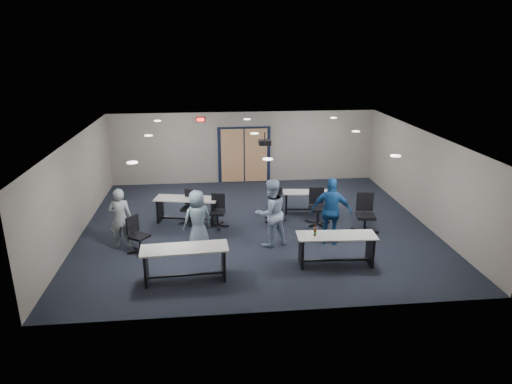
{
  "coord_description": "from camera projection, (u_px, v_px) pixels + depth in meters",
  "views": [
    {
      "loc": [
        -1.29,
        -12.41,
        5.22
      ],
      "look_at": [
        -0.04,
        -0.3,
        1.16
      ],
      "focal_mm": 32.0,
      "sensor_mm": 36.0,
      "label": 1
    }
  ],
  "objects": [
    {
      "name": "person_lightblue",
      "position": [
        271.0,
        213.0,
        11.97
      ],
      "size": [
        1.09,
        0.99,
        1.83
      ],
      "primitive_type": "imported",
      "rotation": [
        0.0,
        0.0,
        3.54
      ],
      "color": "#AAC1E1",
      "rests_on": "floor"
    },
    {
      "name": "double_door",
      "position": [
        244.0,
        155.0,
        17.36
      ],
      "size": [
        2.0,
        0.07,
        2.2
      ],
      "color": "black",
      "rests_on": "back_wall"
    },
    {
      "name": "floor",
      "position": [
        256.0,
        226.0,
        13.48
      ],
      "size": [
        10.0,
        10.0,
        0.0
      ],
      "primitive_type": "plane",
      "color": "black",
      "rests_on": "ground"
    },
    {
      "name": "table_front_right",
      "position": [
        336.0,
        244.0,
        11.02
      ],
      "size": [
        1.94,
        0.74,
        1.06
      ],
      "rotation": [
        0.0,
        0.0,
        -0.06
      ],
      "color": "beige",
      "rests_on": "floor"
    },
    {
      "name": "ceiling",
      "position": [
        256.0,
        136.0,
        12.63
      ],
      "size": [
        10.0,
        9.0,
        0.04
      ],
      "primitive_type": "cube",
      "color": "silver",
      "rests_on": "back_wall"
    },
    {
      "name": "person_gray",
      "position": [
        120.0,
        218.0,
        11.84
      ],
      "size": [
        0.61,
        0.41,
        1.64
      ],
      "primitive_type": "imported",
      "rotation": [
        0.0,
        0.0,
        3.18
      ],
      "color": "gray",
      "rests_on": "floor"
    },
    {
      "name": "chair_back_b",
      "position": [
        217.0,
        211.0,
        13.28
      ],
      "size": [
        0.71,
        0.71,
        0.96
      ],
      "primitive_type": null,
      "rotation": [
        0.0,
        0.0,
        -0.19
      ],
      "color": "black",
      "rests_on": "floor"
    },
    {
      "name": "person_navy",
      "position": [
        331.0,
        211.0,
        12.07
      ],
      "size": [
        1.16,
        0.75,
        1.83
      ],
      "primitive_type": "imported",
      "rotation": [
        0.0,
        0.0,
        2.83
      ],
      "color": "#194A8A",
      "rests_on": "floor"
    },
    {
      "name": "back_wall",
      "position": [
        244.0,
        147.0,
        17.3
      ],
      "size": [
        10.0,
        0.04,
        2.7
      ],
      "primitive_type": "cube",
      "color": "gray",
      "rests_on": "floor"
    },
    {
      "name": "chair_back_c",
      "position": [
        275.0,
        205.0,
        13.7
      ],
      "size": [
        0.7,
        0.7,
        1.0
      ],
      "primitive_type": null,
      "rotation": [
        0.0,
        0.0,
        -0.12
      ],
      "color": "black",
      "rests_on": "floor"
    },
    {
      "name": "left_wall",
      "position": [
        76.0,
        188.0,
        12.57
      ],
      "size": [
        0.04,
        9.0,
        2.7
      ],
      "primitive_type": "cube",
      "color": "gray",
      "rests_on": "floor"
    },
    {
      "name": "ceiling_can_lights",
      "position": [
        255.0,
        135.0,
        12.88
      ],
      "size": [
        6.24,
        5.74,
        0.02
      ],
      "primitive_type": null,
      "color": "white",
      "rests_on": "ceiling"
    },
    {
      "name": "chair_loose_left",
      "position": [
        139.0,
        235.0,
        11.66
      ],
      "size": [
        0.85,
        0.85,
        0.97
      ],
      "primitive_type": null,
      "rotation": [
        0.0,
        0.0,
        0.94
      ],
      "color": "black",
      "rests_on": "floor"
    },
    {
      "name": "exit_sign",
      "position": [
        201.0,
        120.0,
        16.75
      ],
      "size": [
        0.32,
        0.07,
        0.18
      ],
      "color": "black",
      "rests_on": "back_wall"
    },
    {
      "name": "chair_back_d",
      "position": [
        318.0,
        207.0,
        13.45
      ],
      "size": [
        0.71,
        0.71,
        1.08
      ],
      "primitive_type": null,
      "rotation": [
        0.0,
        0.0,
        0.05
      ],
      "color": "black",
      "rests_on": "floor"
    },
    {
      "name": "ceiling_projector",
      "position": [
        265.0,
        142.0,
        13.22
      ],
      "size": [
        0.35,
        0.32,
        0.37
      ],
      "color": "black",
      "rests_on": "ceiling"
    },
    {
      "name": "table_back_right",
      "position": [
        310.0,
        198.0,
        14.43
      ],
      "size": [
        1.73,
        0.74,
        0.79
      ],
      "rotation": [
        0.0,
        0.0,
        -0.11
      ],
      "color": "beige",
      "rests_on": "floor"
    },
    {
      "name": "table_front_left",
      "position": [
        185.0,
        258.0,
        10.31
      ],
      "size": [
        1.99,
        0.76,
        0.8
      ],
      "rotation": [
        0.0,
        0.0,
        0.05
      ],
      "color": "beige",
      "rests_on": "floor"
    },
    {
      "name": "person_plaid",
      "position": [
        197.0,
        219.0,
        11.86
      ],
      "size": [
        0.9,
        0.76,
        1.58
      ],
      "primitive_type": "imported",
      "rotation": [
        0.0,
        0.0,
        3.54
      ],
      "color": "slate",
      "rests_on": "floor"
    },
    {
      "name": "chair_loose_right",
      "position": [
        366.0,
        214.0,
        12.79
      ],
      "size": [
        0.82,
        0.82,
        1.14
      ],
      "primitive_type": null,
      "rotation": [
        0.0,
        0.0,
        -0.14
      ],
      "color": "black",
      "rests_on": "floor"
    },
    {
      "name": "chair_back_a",
      "position": [
        190.0,
        207.0,
        13.56
      ],
      "size": [
        0.79,
        0.79,
        0.99
      ],
      "primitive_type": null,
      "rotation": [
        0.0,
        0.0,
        -0.33
      ],
      "color": "black",
      "rests_on": "floor"
    },
    {
      "name": "table_back_left",
      "position": [
        186.0,
        206.0,
        13.63
      ],
      "size": [
        1.95,
        0.99,
        0.75
      ],
      "rotation": [
        0.0,
        0.0,
        -0.21
      ],
      "color": "beige",
      "rests_on": "floor"
    },
    {
      "name": "front_wall",
      "position": [
        280.0,
        251.0,
        8.81
      ],
      "size": [
        10.0,
        0.04,
        2.7
      ],
      "primitive_type": "cube",
      "color": "gray",
      "rests_on": "floor"
    },
    {
      "name": "right_wall",
      "position": [
        423.0,
        177.0,
        13.54
      ],
      "size": [
        0.04,
        9.0,
        2.7
      ],
      "primitive_type": "cube",
      "color": "gray",
      "rests_on": "floor"
    }
  ]
}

